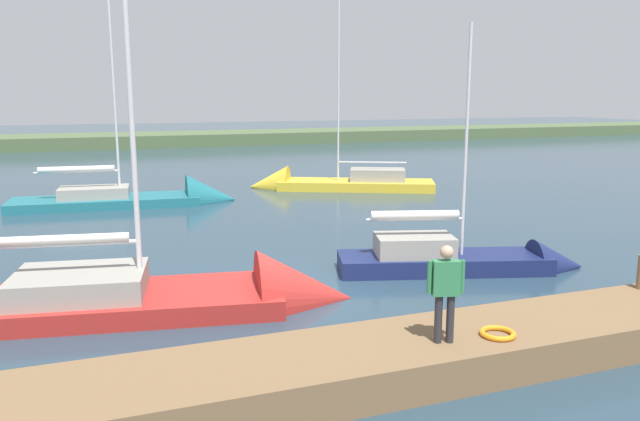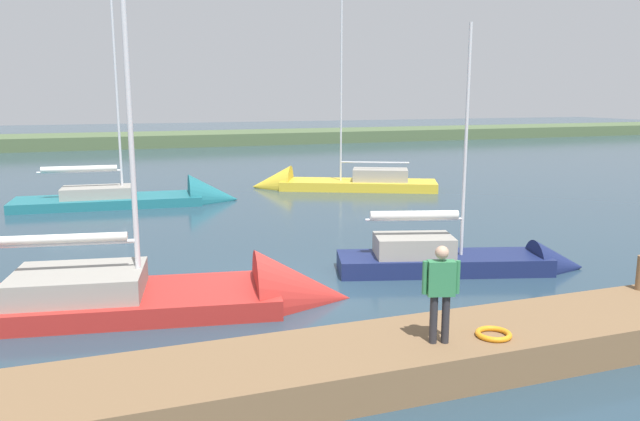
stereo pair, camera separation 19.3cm
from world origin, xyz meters
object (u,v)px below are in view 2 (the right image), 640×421
(sailboat_far_right, at_px, (157,201))
(person_on_dock, at_px, (441,287))
(life_ring_buoy, at_px, (494,334))
(sailboat_outer_mooring, at_px, (191,303))
(sailboat_behind_pier, at_px, (471,265))
(sailboat_inner_slip, at_px, (327,186))

(sailboat_far_right, relative_size, person_on_dock, 7.12)
(life_ring_buoy, bearing_deg, sailboat_outer_mooring, -49.23)
(life_ring_buoy, relative_size, person_on_dock, 0.37)
(sailboat_behind_pier, relative_size, person_on_dock, 4.36)
(sailboat_inner_slip, bearing_deg, sailboat_far_right, 35.19)
(life_ring_buoy, relative_size, sailboat_outer_mooring, 0.06)
(sailboat_outer_mooring, relative_size, person_on_dock, 5.80)
(life_ring_buoy, height_order, sailboat_behind_pier, sailboat_behind_pier)
(life_ring_buoy, height_order, sailboat_outer_mooring, sailboat_outer_mooring)
(life_ring_buoy, bearing_deg, person_on_dock, -4.92)
(sailboat_behind_pier, bearing_deg, sailboat_far_right, 133.84)
(life_ring_buoy, distance_m, sailboat_far_right, 20.95)
(sailboat_outer_mooring, xyz_separation_m, sailboat_inner_slip, (-9.68, -16.65, 0.07))
(sailboat_far_right, height_order, sailboat_outer_mooring, sailboat_far_right)
(life_ring_buoy, xyz_separation_m, sailboat_outer_mooring, (4.70, -5.46, -0.65))
(sailboat_far_right, xyz_separation_m, sailboat_inner_slip, (-9.14, -1.59, 0.03))
(sailboat_far_right, distance_m, sailboat_behind_pier, 16.49)
(sailboat_behind_pier, bearing_deg, sailboat_inner_slip, 100.98)
(sailboat_outer_mooring, bearing_deg, life_ring_buoy, -39.57)
(life_ring_buoy, bearing_deg, sailboat_far_right, -78.52)
(sailboat_behind_pier, height_order, sailboat_inner_slip, sailboat_inner_slip)
(sailboat_inner_slip, bearing_deg, person_on_dock, 99.92)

